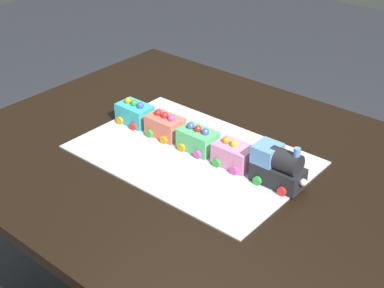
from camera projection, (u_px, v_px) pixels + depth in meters
dining_table at (215, 198)px, 1.46m from camera, size 1.40×1.00×0.74m
cake_board at (192, 154)px, 1.44m from camera, size 0.60×0.40×0.00m
cake_locomotive at (278, 167)px, 1.30m from camera, size 0.14×0.08×0.12m
cake_car_flatbed_bubblegum at (234, 155)px, 1.38m from camera, size 0.10×0.08×0.07m
cake_car_tanker_mint_green at (198, 140)px, 1.44m from camera, size 0.10×0.08×0.07m
cake_car_hopper_coral at (165, 126)px, 1.51m from camera, size 0.10×0.08×0.07m
cake_car_gondola_turquoise at (135, 113)px, 1.57m from camera, size 0.10×0.08×0.07m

